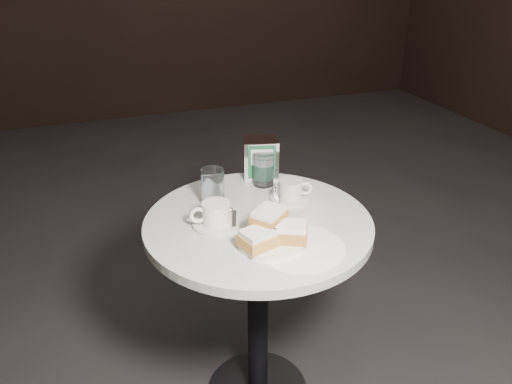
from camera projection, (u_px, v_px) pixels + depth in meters
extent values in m
cylinder|color=black|center=(258.00, 316.00, 1.70)|extent=(0.07, 0.07, 0.70)
cylinder|color=silver|center=(258.00, 224.00, 1.53)|extent=(0.70, 0.70, 0.03)
cylinder|color=white|center=(299.00, 247.00, 1.39)|extent=(0.29, 0.29, 0.00)
cylinder|color=white|center=(271.00, 241.00, 1.40)|extent=(0.19, 0.19, 0.01)
cube|color=gold|center=(258.00, 240.00, 1.36)|extent=(0.11, 0.10, 0.04)
cube|color=white|center=(258.00, 233.00, 1.35)|extent=(0.10, 0.09, 0.01)
cube|color=#BE7F3A|center=(290.00, 234.00, 1.39)|extent=(0.12, 0.11, 0.04)
cube|color=white|center=(290.00, 226.00, 1.38)|extent=(0.11, 0.10, 0.01)
cube|color=#BA7939|center=(269.00, 219.00, 1.40)|extent=(0.12, 0.12, 0.04)
cube|color=white|center=(269.00, 212.00, 1.39)|extent=(0.11, 0.11, 0.01)
cylinder|color=beige|center=(217.00, 224.00, 1.49)|extent=(0.15, 0.15, 0.01)
cylinder|color=white|center=(216.00, 213.00, 1.48)|extent=(0.09, 0.09, 0.07)
cylinder|color=#846448|center=(216.00, 205.00, 1.46)|extent=(0.08, 0.08, 0.00)
torus|color=white|center=(198.00, 215.00, 1.46)|extent=(0.05, 0.02, 0.05)
cube|color=silver|center=(234.00, 219.00, 1.50)|extent=(0.04, 0.10, 0.00)
sphere|color=silver|center=(230.00, 210.00, 1.55)|extent=(0.02, 0.02, 0.02)
cylinder|color=silver|center=(290.00, 198.00, 1.64)|extent=(0.17, 0.17, 0.01)
cylinder|color=silver|center=(290.00, 189.00, 1.63)|extent=(0.10, 0.10, 0.06)
cylinder|color=#885F4A|center=(291.00, 182.00, 1.62)|extent=(0.09, 0.09, 0.00)
torus|color=silver|center=(305.00, 188.00, 1.63)|extent=(0.05, 0.02, 0.05)
cube|color=silver|center=(275.00, 196.00, 1.64)|extent=(0.02, 0.09, 0.00)
sphere|color=silver|center=(274.00, 189.00, 1.68)|extent=(0.02, 0.02, 0.02)
cylinder|color=white|center=(213.00, 187.00, 1.59)|extent=(0.09, 0.09, 0.12)
cylinder|color=white|center=(213.00, 188.00, 1.60)|extent=(0.08, 0.08, 0.10)
cylinder|color=white|center=(264.00, 169.00, 1.72)|extent=(0.07, 0.07, 0.12)
cylinder|color=white|center=(264.00, 170.00, 1.72)|extent=(0.06, 0.06, 0.10)
cube|color=silver|center=(261.00, 158.00, 1.78)|extent=(0.14, 0.12, 0.14)
cube|color=#1A5C3A|center=(262.00, 162.00, 1.73)|extent=(0.09, 0.03, 0.12)
cube|color=white|center=(262.00, 157.00, 1.72)|extent=(0.07, 0.02, 0.06)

